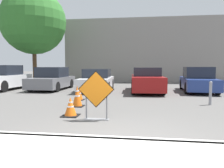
% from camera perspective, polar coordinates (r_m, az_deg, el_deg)
% --- Properties ---
extents(ground_plane, '(96.00, 96.00, 0.00)m').
position_cam_1_polar(ground_plane, '(14.28, 6.30, -1.57)').
color(ground_plane, '#565451').
extents(sidewalk_strip, '(27.93, 2.27, 0.14)m').
position_cam_1_polar(sidewalk_strip, '(3.42, 0.86, -20.97)').
color(sidewalk_strip, beige).
rests_on(sidewalk_strip, ground_plane).
extents(curb_lip, '(27.93, 0.20, 0.14)m').
position_cam_1_polar(curb_lip, '(4.46, 2.69, -14.69)').
color(curb_lip, beige).
rests_on(curb_lip, ground_plane).
extents(road_closed_sign, '(1.06, 0.20, 1.42)m').
position_cam_1_polar(road_closed_sign, '(6.26, -4.17, -2.51)').
color(road_closed_sign, black).
rests_on(road_closed_sign, ground_plane).
extents(traffic_cone_nearest, '(0.51, 0.51, 0.59)m').
position_cam_1_polar(traffic_cone_nearest, '(6.93, -10.80, -5.90)').
color(traffic_cone_nearest, black).
rests_on(traffic_cone_nearest, ground_plane).
extents(traffic_cone_second, '(0.49, 0.49, 0.82)m').
position_cam_1_polar(traffic_cone_second, '(8.50, -9.06, -3.14)').
color(traffic_cone_second, black).
rests_on(traffic_cone_second, ground_plane).
extents(traffic_cone_third, '(0.42, 0.42, 0.60)m').
position_cam_1_polar(traffic_cone_third, '(10.11, -8.52, -2.51)').
color(traffic_cone_third, black).
rests_on(traffic_cone_third, ground_plane).
extents(parked_car_nearest, '(1.94, 4.19, 1.61)m').
position_cam_1_polar(parked_car_nearest, '(15.98, -26.48, 1.30)').
color(parked_car_nearest, silver).
rests_on(parked_car_nearest, ground_plane).
extents(parked_car_second, '(1.93, 4.09, 1.49)m').
position_cam_1_polar(parked_car_second, '(15.00, -15.39, 1.17)').
color(parked_car_second, slate).
rests_on(parked_car_second, ground_plane).
extents(parked_car_third, '(2.01, 4.47, 1.37)m').
position_cam_1_polar(parked_car_third, '(13.85, -3.92, 0.92)').
color(parked_car_third, silver).
rests_on(parked_car_third, ground_plane).
extents(parked_car_fourth, '(1.98, 4.74, 1.47)m').
position_cam_1_polar(parked_car_fourth, '(13.40, 9.00, 0.95)').
color(parked_car_fourth, maroon).
rests_on(parked_car_fourth, ground_plane).
extents(parked_car_fifth, '(2.04, 4.27, 1.50)m').
position_cam_1_polar(parked_car_fifth, '(14.22, 21.55, 0.87)').
color(parked_car_fifth, navy).
rests_on(parked_car_fifth, ground_plane).
extents(bollard_nearest, '(0.12, 0.12, 0.95)m').
position_cam_1_polar(bollard_nearest, '(9.56, 24.33, -2.02)').
color(bollard_nearest, gray).
rests_on(bollard_nearest, ground_plane).
extents(building_facade_backdrop, '(16.77, 5.00, 6.05)m').
position_cam_1_polar(building_facade_backdrop, '(23.19, 10.17, 8.26)').
color(building_facade_backdrop, gray).
rests_on(building_facade_backdrop, ground_plane).
extents(street_tree_behind_lot, '(5.10, 5.10, 7.59)m').
position_cam_1_polar(street_tree_behind_lot, '(18.98, -19.82, 14.99)').
color(street_tree_behind_lot, '#513823').
rests_on(street_tree_behind_lot, ground_plane).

